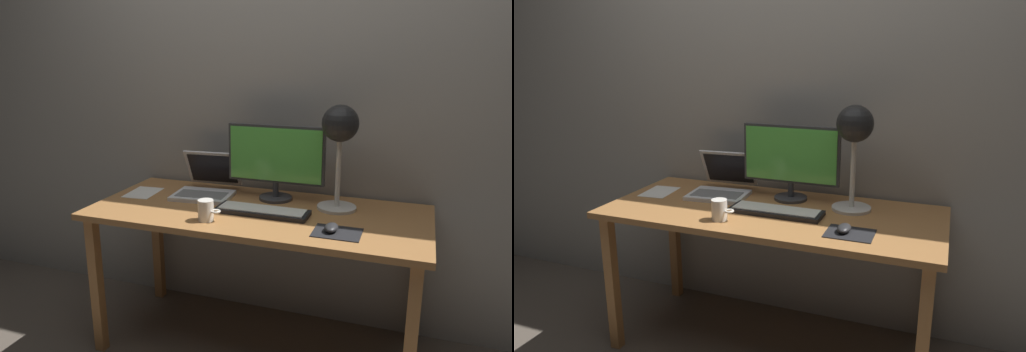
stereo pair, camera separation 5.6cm
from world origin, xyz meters
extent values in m
plane|color=brown|center=(0.00, 0.00, 0.00)|extent=(4.80, 4.80, 0.00)
cube|color=#9E998E|center=(0.00, 0.40, 1.30)|extent=(4.80, 0.06, 2.60)
cube|color=#A8703D|center=(0.00, 0.00, 0.72)|extent=(1.60, 0.70, 0.03)
cube|color=#A8703D|center=(-0.74, -0.29, 0.35)|extent=(0.05, 0.05, 0.71)
cube|color=#A8703D|center=(0.74, -0.29, 0.35)|extent=(0.05, 0.05, 0.71)
cube|color=#A8703D|center=(-0.74, 0.29, 0.35)|extent=(0.05, 0.05, 0.71)
cube|color=#A8703D|center=(0.74, 0.29, 0.35)|extent=(0.05, 0.05, 0.71)
cylinder|color=#38383A|center=(0.03, 0.19, 0.75)|extent=(0.17, 0.17, 0.01)
cylinder|color=#38383A|center=(0.03, 0.19, 0.79)|extent=(0.03, 0.03, 0.08)
cube|color=#38383A|center=(0.03, 0.19, 0.98)|extent=(0.50, 0.03, 0.29)
cube|color=#59C64C|center=(0.03, 0.17, 0.98)|extent=(0.47, 0.00, 0.27)
cube|color=black|center=(0.04, -0.05, 0.75)|extent=(0.44, 0.14, 0.02)
cube|color=silver|center=(0.04, -0.05, 0.76)|extent=(0.41, 0.12, 0.01)
cube|color=silver|center=(-0.33, 0.09, 0.75)|extent=(0.31, 0.24, 0.02)
cube|color=slate|center=(-0.33, 0.08, 0.76)|extent=(0.26, 0.14, 0.00)
cube|color=silver|center=(-0.35, 0.25, 0.86)|extent=(0.31, 0.13, 0.20)
cube|color=black|center=(-0.35, 0.25, 0.86)|extent=(0.27, 0.12, 0.17)
cylinder|color=beige|center=(0.35, 0.14, 0.75)|extent=(0.19, 0.19, 0.01)
cylinder|color=silver|center=(0.35, 0.14, 0.94)|extent=(0.02, 0.02, 0.36)
sphere|color=black|center=(0.35, 0.14, 1.15)|extent=(0.17, 0.17, 0.17)
sphere|color=#FFEAB2|center=(0.35, 0.13, 1.11)|extent=(0.06, 0.06, 0.06)
cube|color=black|center=(0.41, -0.17, 0.74)|extent=(0.20, 0.16, 0.00)
ellipsoid|color=#28282B|center=(0.39, -0.17, 0.76)|extent=(0.06, 0.10, 0.03)
cylinder|color=white|center=(-0.17, -0.22, 0.79)|extent=(0.07, 0.07, 0.10)
torus|color=white|center=(-0.12, -0.22, 0.79)|extent=(0.05, 0.05, 0.01)
cube|color=white|center=(-0.67, 0.06, 0.74)|extent=(0.16, 0.22, 0.00)
camera|label=1|loc=(0.71, -2.05, 1.48)|focal=33.52mm
camera|label=2|loc=(0.77, -2.03, 1.48)|focal=33.52mm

